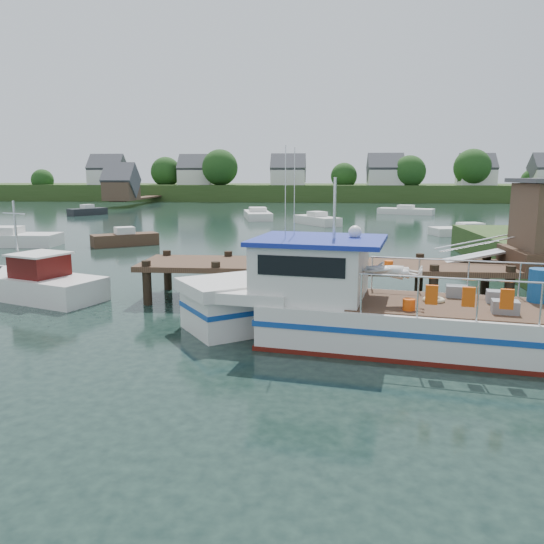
# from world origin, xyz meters

# --- Properties ---
(ground_plane) EXTENTS (160.00, 160.00, 0.00)m
(ground_plane) POSITION_xyz_m (0.00, 0.00, 0.00)
(ground_plane) COLOR black
(far_shore) EXTENTS (140.00, 42.55, 9.22)m
(far_shore) POSITION_xyz_m (0.01, 82.37, 2.10)
(far_shore) COLOR #2F481D
(far_shore) RESTS_ON ground
(dock) EXTENTS (16.60, 3.00, 4.78)m
(dock) POSITION_xyz_m (6.51, 0.01, 2.24)
(dock) COLOR #473021
(dock) RESTS_ON ground
(lobster_boat) EXTENTS (11.18, 4.94, 5.38)m
(lobster_boat) POSITION_xyz_m (1.75, -4.96, 0.98)
(lobster_boat) COLOR silver
(lobster_boat) RESTS_ON ground
(work_boat) EXTENTS (6.81, 4.08, 3.64)m
(work_boat) POSITION_xyz_m (-10.44, -0.53, 0.58)
(work_boat) COLOR silver
(work_boat) RESTS_ON ground
(moored_rowboat) EXTENTS (4.29, 3.57, 1.23)m
(moored_rowboat) POSITION_xyz_m (-12.18, 14.49, 0.45)
(moored_rowboat) COLOR #473021
(moored_rowboat) RESTS_ON ground
(moored_far) EXTENTS (6.81, 4.36, 1.10)m
(moored_far) POSITION_xyz_m (10.92, 45.31, 0.41)
(moored_far) COLOR silver
(moored_far) RESTS_ON ground
(moored_a) EXTENTS (6.97, 2.72, 1.26)m
(moored_a) POSITION_xyz_m (-19.96, 13.67, 0.47)
(moored_a) COLOR silver
(moored_a) RESTS_ON ground
(moored_b) EXTENTS (4.63, 5.74, 1.24)m
(moored_b) POSITION_xyz_m (0.42, 30.71, 0.46)
(moored_b) COLOR silver
(moored_b) RESTS_ON ground
(moored_c) EXTENTS (6.38, 3.48, 0.96)m
(moored_c) POSITION_xyz_m (12.33, 22.98, 0.35)
(moored_c) COLOR silver
(moored_c) RESTS_ON ground
(moored_d) EXTENTS (3.92, 7.61, 1.23)m
(moored_d) POSITION_xyz_m (-5.93, 36.88, 0.46)
(moored_d) COLOR silver
(moored_d) RESTS_ON ground
(moored_e) EXTENTS (3.76, 4.54, 1.23)m
(moored_e) POSITION_xyz_m (-26.44, 40.76, 0.46)
(moored_e) COLOR black
(moored_e) RESTS_ON ground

